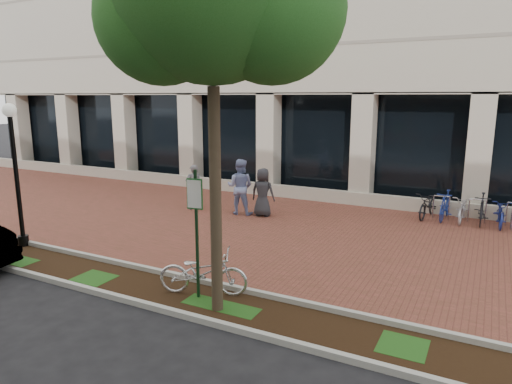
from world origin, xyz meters
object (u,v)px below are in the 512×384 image
at_px(pedestrian_left, 194,187).
at_px(bike_rack_cluster, 472,209).
at_px(pedestrian_right, 263,192).
at_px(parking_sign, 196,219).
at_px(lamppost, 15,167).
at_px(pedestrian_mid, 240,187).
at_px(locked_bicycle, 203,272).

xyz_separation_m(pedestrian_left, bike_rack_cluster, (9.14, 2.71, -0.36)).
bearing_deg(pedestrian_left, pedestrian_right, 142.41).
relative_size(parking_sign, bike_rack_cluster, 0.77).
xyz_separation_m(parking_sign, lamppost, (-6.24, 0.55, 0.53)).
height_order(pedestrian_mid, pedestrian_right, pedestrian_mid).
xyz_separation_m(pedestrian_mid, pedestrian_right, (0.84, 0.11, -0.14)).
relative_size(parking_sign, locked_bicycle, 1.43).
bearing_deg(pedestrian_right, bike_rack_cluster, -165.93).
bearing_deg(pedestrian_right, parking_sign, 98.98).
bearing_deg(pedestrian_mid, parking_sign, 101.94).
distance_m(locked_bicycle, pedestrian_left, 7.47).
xyz_separation_m(pedestrian_left, pedestrian_right, (2.66, 0.32, 0.01)).
height_order(lamppost, pedestrian_mid, lamppost).
height_order(locked_bicycle, pedestrian_left, pedestrian_left).
bearing_deg(pedestrian_right, lamppost, 46.99).
bearing_deg(pedestrian_right, pedestrian_left, 0.66).
distance_m(pedestrian_right, bike_rack_cluster, 6.92).
bearing_deg(parking_sign, pedestrian_mid, 103.48).
distance_m(lamppost, locked_bicycle, 6.49).
xyz_separation_m(locked_bicycle, pedestrian_right, (-1.77, 6.33, 0.35)).
xyz_separation_m(parking_sign, bike_rack_cluster, (4.71, 8.91, -1.22)).
bearing_deg(bike_rack_cluster, parking_sign, -114.85).
relative_size(parking_sign, pedestrian_left, 1.61).
bearing_deg(lamppost, pedestrian_right, 53.17).
bearing_deg(pedestrian_right, pedestrian_mid, 1.54).
bearing_deg(locked_bicycle, pedestrian_left, 16.15).
distance_m(locked_bicycle, pedestrian_mid, 6.75).
bearing_deg(pedestrian_left, lamppost, 27.76).
bearing_deg(bike_rack_cluster, pedestrian_mid, -158.08).
bearing_deg(locked_bicycle, parking_sign, 158.04).
xyz_separation_m(pedestrian_left, pedestrian_mid, (1.82, 0.21, 0.15)).
height_order(lamppost, bike_rack_cluster, lamppost).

